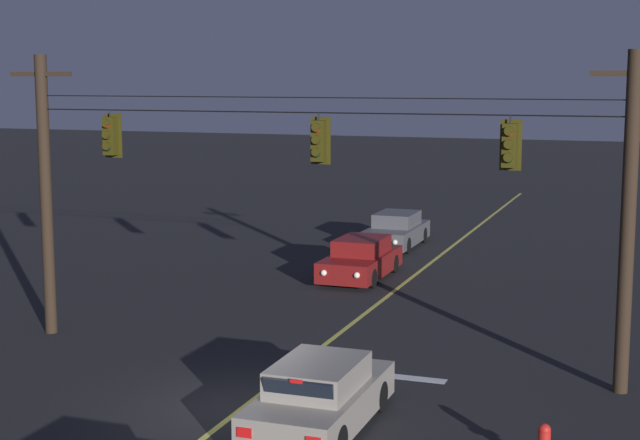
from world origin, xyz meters
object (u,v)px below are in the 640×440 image
car_oncoming_lead (361,260)px  car_oncoming_trailing (396,231)px  traffic_light_leftmost (110,136)px  traffic_light_centre (510,145)px  traffic_light_left_inner (318,141)px  car_waiting_near_lane (320,397)px

car_oncoming_lead → car_oncoming_trailing: same height
traffic_light_leftmost → traffic_light_centre: (10.09, 0.00, 0.00)m
traffic_light_left_inner → car_oncoming_trailing: size_ratio=0.28×
traffic_light_left_inner → car_waiting_near_lane: 6.56m
traffic_light_centre → car_oncoming_trailing: (-6.91, 16.00, -4.68)m
car_oncoming_trailing → traffic_light_centre: bearing=-66.6°
car_oncoming_lead → car_oncoming_trailing: 6.41m
traffic_light_leftmost → traffic_light_centre: same height
traffic_light_leftmost → traffic_light_left_inner: size_ratio=1.00×
car_oncoming_lead → car_oncoming_trailing: (-0.51, 6.39, 0.00)m
traffic_light_centre → car_oncoming_lead: traffic_light_centre is taller
traffic_light_leftmost → car_waiting_near_lane: bearing=-30.9°
traffic_light_centre → car_oncoming_lead: bearing=123.7°
traffic_light_leftmost → car_oncoming_lead: size_ratio=0.28×
car_oncoming_lead → traffic_light_leftmost: bearing=-111.0°
traffic_light_left_inner → car_oncoming_trailing: 16.85m
car_waiting_near_lane → car_oncoming_trailing: size_ratio=0.98×
traffic_light_left_inner → traffic_light_centre: bearing=0.0°
traffic_light_left_inner → car_oncoming_trailing: traffic_light_left_inner is taller
traffic_light_left_inner → car_waiting_near_lane: (1.59, -4.32, -4.68)m
traffic_light_left_inner → traffic_light_centre: size_ratio=1.00×
car_oncoming_trailing → car_oncoming_lead: bearing=-85.4°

